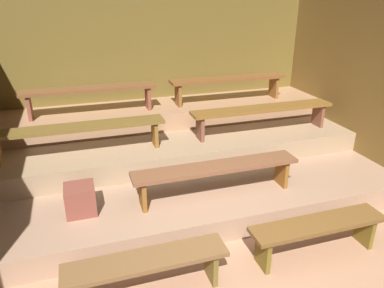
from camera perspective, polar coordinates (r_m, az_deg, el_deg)
ground at (r=5.14m, az=-0.22°, el=-8.60°), size 6.28×4.91×0.08m
wall_back at (r=6.54m, az=-5.91°, el=11.54°), size 6.28×0.06×2.77m
wall_right at (r=5.99m, az=26.17°, el=8.36°), size 0.06×4.91×2.77m
platform_lower at (r=5.47m, az=-1.81°, el=-4.37°), size 5.48×3.12×0.29m
platform_middle at (r=5.86m, az=-3.44°, el=0.65°), size 5.48×1.95×0.29m
platform_upper at (r=6.20m, az=-4.63°, el=4.73°), size 5.48×0.99×0.29m
bench_floor_left at (r=3.53m, az=-7.04°, el=-18.20°), size 1.50×0.32×0.41m
bench_floor_right at (r=4.16m, az=18.91°, el=-12.34°), size 1.50×0.32×0.41m
bench_lower_center at (r=4.44m, az=3.80°, el=-4.16°), size 2.05×0.32×0.41m
bench_middle_left at (r=5.09m, az=-17.08°, el=2.04°), size 2.27×0.32×0.41m
bench_middle_right at (r=5.75m, az=10.91°, el=4.99°), size 2.27×0.32×0.41m
bench_upper_left at (r=5.82m, az=-15.49°, el=7.74°), size 2.00×0.32×0.41m
bench_upper_right at (r=6.32m, az=5.63°, el=9.57°), size 2.00×0.32×0.41m
wooden_crate_lower at (r=4.37m, az=-16.90°, el=-8.19°), size 0.33×0.33×0.33m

